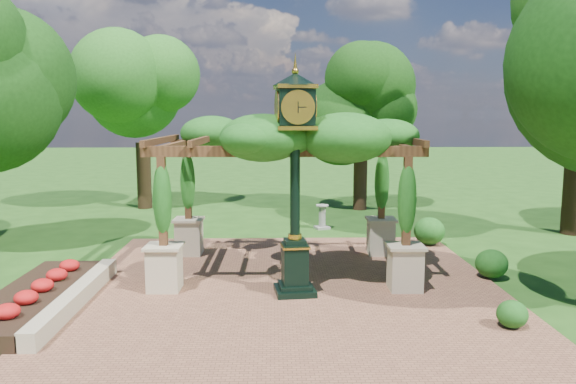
{
  "coord_description": "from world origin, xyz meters",
  "views": [
    {
      "loc": [
        -0.36,
        -11.21,
        4.09
      ],
      "look_at": [
        0.0,
        2.5,
        2.2
      ],
      "focal_mm": 35.0,
      "sensor_mm": 36.0,
      "label": 1
    }
  ],
  "objects": [
    {
      "name": "tree_west_far",
      "position": [
        -6.05,
        13.41,
        5.13
      ],
      "size": [
        3.99,
        3.99,
        7.47
      ],
      "color": "#312113",
      "rests_on": "ground"
    },
    {
      "name": "border_wall",
      "position": [
        -4.6,
        0.5,
        0.2
      ],
      "size": [
        0.35,
        5.0,
        0.4
      ],
      "primitive_type": "cube",
      "color": "#C6B793",
      "rests_on": "ground"
    },
    {
      "name": "shrub_front",
      "position": [
        4.21,
        -1.01,
        0.31
      ],
      "size": [
        0.59,
        0.59,
        0.53
      ],
      "primitive_type": "ellipsoid",
      "rotation": [
        0.0,
        0.0,
        0.0
      ],
      "color": "#1A4F16",
      "rests_on": "brick_plaza"
    },
    {
      "name": "brick_plaza",
      "position": [
        0.0,
        1.0,
        0.02
      ],
      "size": [
        10.0,
        12.0,
        0.04
      ],
      "primitive_type": "cube",
      "color": "brown",
      "rests_on": "ground"
    },
    {
      "name": "pedestal_clock",
      "position": [
        0.12,
        1.18,
        3.03
      ],
      "size": [
        1.1,
        1.1,
        5.06
      ],
      "rotation": [
        0.0,
        0.0,
        0.11
      ],
      "color": "black",
      "rests_on": "brick_plaza"
    },
    {
      "name": "shrub_back",
      "position": [
        4.53,
        5.93,
        0.47
      ],
      "size": [
        0.96,
        0.96,
        0.87
      ],
      "primitive_type": "ellipsoid",
      "rotation": [
        0.0,
        0.0,
        -0.0
      ],
      "color": "#1E5619",
      "rests_on": "brick_plaza"
    },
    {
      "name": "tree_north",
      "position": [
        3.4,
        12.83,
        4.67
      ],
      "size": [
        3.43,
        3.43,
        6.82
      ],
      "color": "#382316",
      "rests_on": "ground"
    },
    {
      "name": "ground",
      "position": [
        0.0,
        0.0,
        0.0
      ],
      "size": [
        120.0,
        120.0,
        0.0
      ],
      "primitive_type": "plane",
      "color": "#1E4714",
      "rests_on": "ground"
    },
    {
      "name": "flower_bed",
      "position": [
        -5.5,
        0.5,
        0.18
      ],
      "size": [
        1.5,
        5.0,
        0.36
      ],
      "primitive_type": "cube",
      "color": "red",
      "rests_on": "ground"
    },
    {
      "name": "shrub_mid",
      "position": [
        5.09,
        2.29,
        0.4
      ],
      "size": [
        1.0,
        1.0,
        0.72
      ],
      "primitive_type": "ellipsoid",
      "rotation": [
        0.0,
        0.0,
        -0.3
      ],
      "color": "#184914",
      "rests_on": "brick_plaza"
    },
    {
      "name": "pergola",
      "position": [
        -0.06,
        3.15,
        3.35
      ],
      "size": [
        6.59,
        4.23,
        4.09
      ],
      "rotation": [
        0.0,
        0.0,
        -0.02
      ],
      "color": "beige",
      "rests_on": "brick_plaza"
    },
    {
      "name": "sundial",
      "position": [
        1.4,
        8.68,
        0.38
      ],
      "size": [
        0.6,
        0.6,
        0.88
      ],
      "rotation": [
        0.0,
        0.0,
        0.29
      ],
      "color": "gray",
      "rests_on": "ground"
    }
  ]
}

